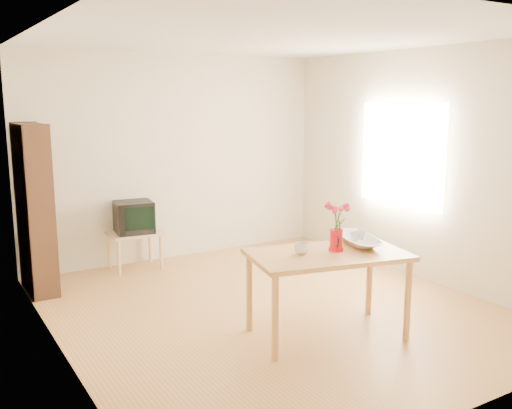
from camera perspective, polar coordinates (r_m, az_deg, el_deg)
room at (r=5.43m, az=1.88°, el=2.67°), size 4.50×4.50×4.50m
table at (r=4.95m, az=7.18°, el=-5.76°), size 1.46×1.02×0.75m
tv_stand at (r=7.03m, az=-12.04°, el=-3.31°), size 0.60×0.45×0.46m
bookshelf at (r=6.45m, az=-21.19°, el=-0.93°), size 0.28×0.70×1.80m
pitcher at (r=4.97m, az=8.00°, el=-3.63°), size 0.13×0.19×0.19m
flowers at (r=4.92m, az=8.09°, el=-0.85°), size 0.22×0.22×0.31m
mug at (r=4.84m, az=4.61°, el=-4.41°), size 0.14×0.14×0.10m
bowl at (r=5.21m, az=10.22°, el=-1.70°), size 0.55×0.55×0.41m
teacup_a at (r=5.19m, az=9.88°, el=-2.16°), size 0.10×0.10×0.07m
teacup_b at (r=5.26m, az=10.43°, el=-2.01°), size 0.08×0.08×0.07m
television at (r=6.99m, az=-12.16°, el=-1.17°), size 0.48×0.45×0.38m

